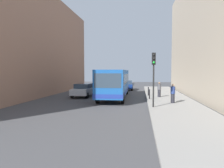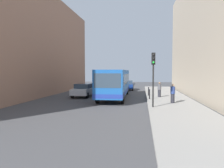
{
  "view_description": "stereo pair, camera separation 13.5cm",
  "coord_description": "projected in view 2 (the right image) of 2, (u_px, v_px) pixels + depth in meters",
  "views": [
    {
      "loc": [
        2.6,
        -19.25,
        2.83
      ],
      "look_at": [
        -0.2,
        1.38,
        1.63
      ],
      "focal_mm": 34.19,
      "sensor_mm": 36.0,
      "label": 1
    },
    {
      "loc": [
        2.73,
        -19.23,
        2.83
      ],
      "look_at": [
        -0.2,
        1.38,
        1.63
      ],
      "focal_mm": 34.19,
      "sensor_mm": 36.0,
      "label": 2
    }
  ],
  "objects": [
    {
      "name": "sidewalk",
      "position": [
        173.0,
        103.0,
        18.79
      ],
      "size": [
        4.4,
        40.0,
        0.15
      ],
      "primitive_type": "cube",
      "color": "gray",
      "rests_on": "ground"
    },
    {
      "name": "bus",
      "position": [
        115.0,
        82.0,
        22.93
      ],
      "size": [
        2.7,
        11.06,
        3.0
      ],
      "rotation": [
        0.0,
        0.0,
        3.16
      ],
      "color": "#19519E",
      "rests_on": "ground"
    },
    {
      "name": "traffic_light",
      "position": [
        153.0,
        69.0,
        15.97
      ],
      "size": [
        0.28,
        0.33,
        4.1
      ],
      "color": "black",
      "rests_on": "sidewalk"
    },
    {
      "name": "car_beside_bus",
      "position": [
        84.0,
        90.0,
        24.21
      ],
      "size": [
        1.87,
        4.4,
        1.48
      ],
      "rotation": [
        0.0,
        0.0,
        3.14
      ],
      "color": "silver",
      "rests_on": "ground"
    },
    {
      "name": "pedestrian_mid_sidewalk",
      "position": [
        159.0,
        90.0,
        22.57
      ],
      "size": [
        0.38,
        0.38,
        1.59
      ],
      "rotation": [
        0.0,
        0.0,
        5.18
      ],
      "color": "#26262D",
      "rests_on": "sidewalk"
    },
    {
      "name": "building_left",
      "position": [
        19.0,
        43.0,
        24.76
      ],
      "size": [
        7.0,
        32.0,
        12.29
      ],
      "primitive_type": "cube",
      "color": "#936B56",
      "rests_on": "ground"
    },
    {
      "name": "bollard_near",
      "position": [
        149.0,
        94.0,
        20.88
      ],
      "size": [
        0.11,
        0.11,
        0.95
      ],
      "primitive_type": "cylinder",
      "color": "black",
      "rests_on": "sidewalk"
    },
    {
      "name": "ground_plane",
      "position": [
        112.0,
        103.0,
        19.55
      ],
      "size": [
        80.0,
        80.0,
        0.0
      ],
      "primitive_type": "plane",
      "color": "#424244"
    },
    {
      "name": "pedestrian_near_signal",
      "position": [
        173.0,
        94.0,
        18.16
      ],
      "size": [
        0.38,
        0.38,
        1.63
      ],
      "rotation": [
        0.0,
        0.0,
        2.99
      ],
      "color": "#26262D",
      "rests_on": "sidewalk"
    },
    {
      "name": "bollard_mid",
      "position": [
        149.0,
        91.0,
        23.94
      ],
      "size": [
        0.11,
        0.11,
        0.95
      ],
      "primitive_type": "cylinder",
      "color": "black",
      "rests_on": "sidewalk"
    },
    {
      "name": "car_behind_bus",
      "position": [
        127.0,
        85.0,
        32.97
      ],
      "size": [
        1.97,
        4.45,
        1.48
      ],
      "rotation": [
        0.0,
        0.0,
        3.17
      ],
      "color": "navy",
      "rests_on": "ground"
    }
  ]
}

